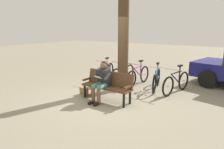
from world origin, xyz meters
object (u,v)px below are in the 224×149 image
bench (108,84)px  bicycle_blue (156,79)px  bicycle_orange (105,72)px  handbag (84,91)px  person_reading (102,79)px  bicycle_silver (176,83)px  litter_bin (106,75)px  bicycle_purple (138,76)px  tree_trunk (123,42)px  bicycle_black (123,74)px

bench → bicycle_blue: bicycle_blue is taller
bicycle_orange → bicycle_blue: bearing=78.6°
handbag → person_reading: bearing=173.1°
bench → bicycle_silver: (-1.52, -1.82, -0.15)m
bicycle_silver → person_reading: bearing=-27.1°
litter_bin → handbag: bearing=93.4°
bicycle_blue → bench: bearing=-38.0°
bicycle_purple → bench: bearing=1.4°
bench → bicycle_silver: 2.37m
bench → tree_trunk: size_ratio=0.49×
bicycle_blue → litter_bin: bearing=-87.4°
tree_trunk → bicycle_orange: (1.17, -0.55, -1.29)m
bench → handbag: (0.92, 0.06, -0.39)m
bicycle_orange → bench: bearing=25.8°
person_reading → handbag: (0.82, -0.10, -0.54)m
bicycle_blue → bicycle_black: bearing=-109.2°
bicycle_purple → bicycle_orange: bearing=-82.1°
bench → tree_trunk: bearing=-78.1°
handbag → tree_trunk: tree_trunk is taller
bicycle_silver → bicycle_orange: size_ratio=1.00×
litter_bin → bicycle_silver: bearing=-168.1°
handbag → bicycle_silver: size_ratio=0.18×
handbag → bicycle_blue: bicycle_blue is taller
tree_trunk → bicycle_silver: 2.25m
litter_bin → bicycle_purple: (-1.02, -0.68, -0.04)m
person_reading → bicycle_orange: person_reading is taller
handbag → litter_bin: (0.08, -1.36, 0.28)m
tree_trunk → litter_bin: tree_trunk is taller
bicycle_black → bicycle_orange: (0.76, 0.14, 0.00)m
handbag → bicycle_silver: 3.09m
bicycle_black → bicycle_orange: bearing=-78.1°
litter_bin → bicycle_black: (-0.34, -0.67, -0.04)m
handbag → bench: bearing=-176.0°
litter_bin → bicycle_blue: 1.89m
bicycle_purple → litter_bin: bearing=-54.2°
bicycle_black → litter_bin: bearing=-25.6°
bench → bicycle_purple: bicycle_purple is taller
bicycle_blue → bicycle_purple: same height
handbag → tree_trunk: size_ratio=0.09×
bench → bicycle_orange: bearing=-51.3°
bicycle_black → bicycle_purple: bearing=92.0°
bicycle_black → person_reading: bearing=16.1°
tree_trunk → bicycle_silver: tree_trunk is taller
handbag → bicycle_purple: bearing=-114.8°
bench → bicycle_silver: size_ratio=0.97×
bicycle_silver → bicycle_blue: same height
bicycle_blue → bicycle_purple: 0.79m
handbag → bicycle_black: (-0.26, -2.03, 0.24)m
tree_trunk → bicycle_black: tree_trunk is taller
person_reading → bicycle_orange: 2.40m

